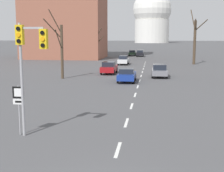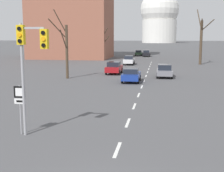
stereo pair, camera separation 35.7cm
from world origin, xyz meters
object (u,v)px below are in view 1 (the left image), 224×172
at_px(sedan_near_left, 160,71).
at_px(sedan_far_right, 123,60).
at_px(sedan_far_left, 127,75).
at_px(sedan_mid_centre, 109,68).
at_px(traffic_signal_near_left, 28,52).
at_px(route_sign_post, 19,101).
at_px(sedan_near_right, 140,53).
at_px(sedan_distant_centre, 132,53).

bearing_deg(sedan_near_left, sedan_far_right, 109.80).
height_order(sedan_near_left, sedan_far_left, sedan_near_left).
xyz_separation_m(sedan_mid_centre, sedan_far_right, (0.62, 14.35, -0.01)).
xyz_separation_m(traffic_signal_near_left, route_sign_post, (-0.66, 0.10, -2.54)).
distance_m(sedan_near_left, sedan_mid_centre, 7.38).
distance_m(sedan_near_left, sedan_near_right, 41.63).
height_order(traffic_signal_near_left, sedan_distant_centre, traffic_signal_near_left).
distance_m(traffic_signal_near_left, sedan_near_left, 25.86).
bearing_deg(sedan_distant_centre, sedan_far_right, -89.60).
relative_size(traffic_signal_near_left, sedan_far_right, 1.28).
height_order(route_sign_post, sedan_far_left, route_sign_post).
bearing_deg(sedan_distant_centre, sedan_far_left, -86.92).
bearing_deg(sedan_far_left, traffic_signal_near_left, -99.14).
relative_size(route_sign_post, sedan_near_right, 0.60).
xyz_separation_m(sedan_near_right, sedan_far_right, (-2.02, -24.22, -0.01)).
xyz_separation_m(sedan_mid_centre, sedan_distant_centre, (0.43, 41.84, -0.08)).
bearing_deg(sedan_distant_centre, traffic_signal_near_left, -90.46).
xyz_separation_m(sedan_near_left, sedan_mid_centre, (-6.81, 2.84, 0.02)).
bearing_deg(sedan_far_left, route_sign_post, -101.03).
height_order(route_sign_post, sedan_distant_centre, route_sign_post).
xyz_separation_m(route_sign_post, sedan_near_right, (3.42, 65.98, -0.91)).
relative_size(sedan_mid_centre, sedan_far_left, 1.10).
relative_size(traffic_signal_near_left, sedan_distant_centre, 1.38).
xyz_separation_m(traffic_signal_near_left, sedan_distant_centre, (0.55, 69.34, -3.54)).
bearing_deg(sedan_mid_centre, sedan_far_right, 87.54).
bearing_deg(sedan_near_right, sedan_distant_centre, 124.09).
bearing_deg(sedan_near_right, sedan_far_left, -89.44).
bearing_deg(sedan_far_right, sedan_distant_centre, 90.40).
relative_size(traffic_signal_near_left, sedan_far_left, 1.37).
distance_m(traffic_signal_near_left, route_sign_post, 2.62).
xyz_separation_m(sedan_near_left, sedan_far_left, (-3.72, -4.71, -0.04)).
bearing_deg(sedan_near_left, sedan_near_right, 95.76).
xyz_separation_m(sedan_near_left, sedan_far_right, (-6.19, 17.19, 0.01)).
height_order(route_sign_post, sedan_mid_centre, route_sign_post).
height_order(sedan_far_left, sedan_distant_centre, sedan_far_left).
bearing_deg(sedan_near_left, sedan_distant_centre, 98.13).
distance_m(traffic_signal_near_left, sedan_near_right, 66.23).
relative_size(route_sign_post, sedan_mid_centre, 0.56).
bearing_deg(sedan_near_left, traffic_signal_near_left, -105.71).
bearing_deg(sedan_far_right, sedan_near_right, 85.24).
xyz_separation_m(sedan_far_left, sedan_far_right, (-2.47, 21.90, 0.05)).
height_order(route_sign_post, sedan_far_right, route_sign_post).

